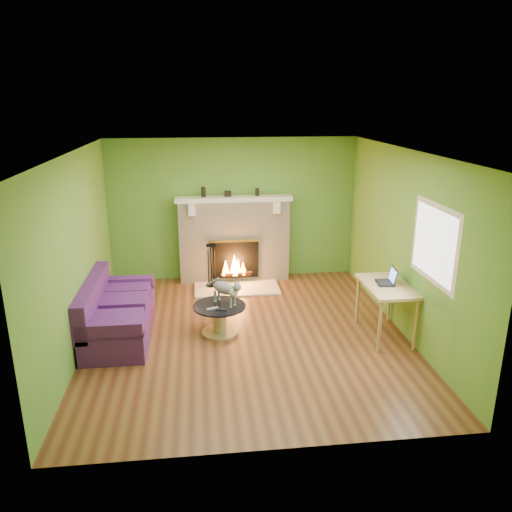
# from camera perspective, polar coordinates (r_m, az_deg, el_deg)

# --- Properties ---
(floor) EXTENTS (5.00, 5.00, 0.00)m
(floor) POSITION_cam_1_polar(r_m,az_deg,el_deg) (7.30, -1.04, -8.93)
(floor) COLOR #5A2C19
(floor) RESTS_ON ground
(ceiling) EXTENTS (5.00, 5.00, 0.00)m
(ceiling) POSITION_cam_1_polar(r_m,az_deg,el_deg) (6.56, -1.17, 11.83)
(ceiling) COLOR white
(ceiling) RESTS_ON wall_back
(wall_back) EXTENTS (5.00, 0.00, 5.00)m
(wall_back) POSITION_cam_1_polar(r_m,az_deg,el_deg) (9.23, -2.63, 5.32)
(wall_back) COLOR #558F2E
(wall_back) RESTS_ON floor
(wall_front) EXTENTS (5.00, 0.00, 5.00)m
(wall_front) POSITION_cam_1_polar(r_m,az_deg,el_deg) (4.50, 2.08, -8.24)
(wall_front) COLOR #558F2E
(wall_front) RESTS_ON floor
(wall_left) EXTENTS (0.00, 5.00, 5.00)m
(wall_left) POSITION_cam_1_polar(r_m,az_deg,el_deg) (6.98, -19.81, 0.22)
(wall_left) COLOR #558F2E
(wall_left) RESTS_ON floor
(wall_right) EXTENTS (0.00, 5.00, 5.00)m
(wall_right) POSITION_cam_1_polar(r_m,az_deg,el_deg) (7.38, 16.58, 1.44)
(wall_right) COLOR #558F2E
(wall_right) RESTS_ON floor
(window_frame) EXTENTS (0.00, 1.20, 1.20)m
(window_frame) POSITION_cam_1_polar(r_m,az_deg,el_deg) (6.52, 19.71, 1.35)
(window_frame) COLOR silver
(window_frame) RESTS_ON wall_right
(window_pane) EXTENTS (0.00, 1.06, 1.06)m
(window_pane) POSITION_cam_1_polar(r_m,az_deg,el_deg) (6.52, 19.65, 1.35)
(window_pane) COLOR white
(window_pane) RESTS_ON wall_right
(fireplace) EXTENTS (2.10, 0.46, 1.58)m
(fireplace) POSITION_cam_1_polar(r_m,az_deg,el_deg) (9.18, -2.50, 1.86)
(fireplace) COLOR beige
(fireplace) RESTS_ON floor
(hearth) EXTENTS (1.50, 0.75, 0.03)m
(hearth) POSITION_cam_1_polar(r_m,az_deg,el_deg) (8.93, -2.19, -3.71)
(hearth) COLOR beige
(hearth) RESTS_ON floor
(mantel) EXTENTS (2.10, 0.28, 0.08)m
(mantel) POSITION_cam_1_polar(r_m,az_deg,el_deg) (8.98, -2.56, 6.54)
(mantel) COLOR white
(mantel) RESTS_ON fireplace
(sofa) EXTENTS (0.87, 1.85, 0.83)m
(sofa) POSITION_cam_1_polar(r_m,az_deg,el_deg) (7.43, -15.74, -6.41)
(sofa) COLOR #4C1B68
(sofa) RESTS_ON floor
(coffee_table) EXTENTS (0.76, 0.76, 0.43)m
(coffee_table) POSITION_cam_1_polar(r_m,az_deg,el_deg) (7.26, -4.17, -6.97)
(coffee_table) COLOR tan
(coffee_table) RESTS_ON floor
(desk) EXTENTS (0.61, 1.05, 0.77)m
(desk) POSITION_cam_1_polar(r_m,az_deg,el_deg) (7.24, 14.72, -3.88)
(desk) COLOR tan
(desk) RESTS_ON floor
(cat) EXTENTS (0.59, 0.62, 0.39)m
(cat) POSITION_cam_1_polar(r_m,az_deg,el_deg) (7.16, -3.62, -4.02)
(cat) COLOR #5D5D61
(cat) RESTS_ON coffee_table
(remote_silver) EXTENTS (0.18, 0.10, 0.02)m
(remote_silver) POSITION_cam_1_polar(r_m,az_deg,el_deg) (7.07, -4.98, -5.99)
(remote_silver) COLOR gray
(remote_silver) RESTS_ON coffee_table
(remote_black) EXTENTS (0.17, 0.09, 0.02)m
(remote_black) POSITION_cam_1_polar(r_m,az_deg,el_deg) (7.02, -3.97, -6.15)
(remote_black) COLOR black
(remote_black) RESTS_ON coffee_table
(laptop) EXTENTS (0.28, 0.32, 0.22)m
(laptop) POSITION_cam_1_polar(r_m,az_deg,el_deg) (7.21, 14.55, -2.24)
(laptop) COLOR black
(laptop) RESTS_ON desk
(fire_tools) EXTENTS (0.21, 0.21, 0.79)m
(fire_tools) POSITION_cam_1_polar(r_m,az_deg,el_deg) (8.91, -5.12, -1.02)
(fire_tools) COLOR black
(fire_tools) RESTS_ON hearth
(mantel_vase_left) EXTENTS (0.08, 0.08, 0.18)m
(mantel_vase_left) POSITION_cam_1_polar(r_m,az_deg,el_deg) (8.97, -6.03, 7.29)
(mantel_vase_left) COLOR black
(mantel_vase_left) RESTS_ON mantel
(mantel_vase_right) EXTENTS (0.07, 0.07, 0.14)m
(mantel_vase_right) POSITION_cam_1_polar(r_m,az_deg,el_deg) (9.03, 0.13, 7.33)
(mantel_vase_right) COLOR black
(mantel_vase_right) RESTS_ON mantel
(mantel_box) EXTENTS (0.12, 0.08, 0.10)m
(mantel_box) POSITION_cam_1_polar(r_m,az_deg,el_deg) (8.99, -3.25, 7.12)
(mantel_box) COLOR black
(mantel_box) RESTS_ON mantel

